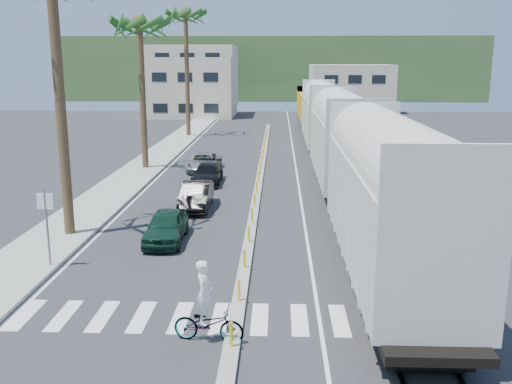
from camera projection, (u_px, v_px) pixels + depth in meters
The scene contains 16 objects.
ground at pixel (241, 292), 19.18m from camera, with size 140.00×140.00×0.00m, color #28282B.
sidewalk at pixel (152, 161), 43.83m from camera, with size 3.00×90.00×0.15m, color gray.
rails at pixel (325, 156), 46.24m from camera, with size 1.56×100.00×0.06m.
median at pixel (260, 174), 38.59m from camera, with size 0.45×60.00×0.85m.
crosswalk at pixel (237, 318), 17.23m from camera, with size 14.00×2.20×0.01m, color silver.
lane_markings at pixel (234, 162), 43.60m from camera, with size 9.42×90.00×0.01m.
freight_train at pixel (333, 130), 39.51m from camera, with size 3.00×60.94×5.85m.
palm_trees at pixel (144, 13), 39.15m from camera, with size 3.50×37.20×13.75m.
street_sign at pixel (46, 218), 20.97m from camera, with size 0.60×0.08×3.00m.
buildings at pixel (230, 82), 88.20m from camera, with size 38.00×27.00×10.00m.
hillside at pixel (273, 69), 115.17m from camera, with size 80.00×20.00×12.00m, color #385628.
car_lead at pixel (166, 226), 24.43m from camera, with size 1.67×4.01×1.36m, color #103223.
car_second at pixel (196, 196), 29.87m from camera, with size 1.53×4.24×1.39m, color black.
car_third at pixel (207, 174), 36.01m from camera, with size 1.80×4.33×1.25m, color black.
car_rear at pixel (204, 162), 40.15m from camera, with size 2.20×4.51×1.24m, color #9D9FA2.
cyclist at pixel (208, 316), 15.71m from camera, with size 1.22×2.16×2.36m.
Camera 1 is at (1.22, -17.89, 7.62)m, focal length 40.00 mm.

